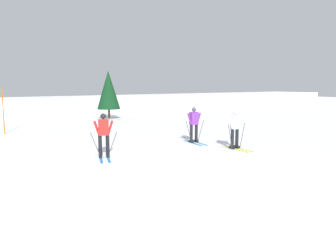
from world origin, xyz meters
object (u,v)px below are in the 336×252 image
(conifer_far_left, at_px, (108,90))
(skier_white, at_px, (235,128))
(skier_purple, at_px, (194,124))
(trail_marker_pole, at_px, (3,111))
(skier_red, at_px, (104,134))

(conifer_far_left, bearing_deg, skier_white, -92.00)
(conifer_far_left, bearing_deg, skier_purple, -94.87)
(trail_marker_pole, bearing_deg, skier_red, -75.63)
(skier_white, height_order, trail_marker_pole, trail_marker_pole)
(skier_white, xyz_separation_m, conifer_far_left, (0.50, 14.37, 1.38))
(conifer_far_left, bearing_deg, skier_red, -114.69)
(skier_white, bearing_deg, skier_purple, 104.00)
(skier_purple, bearing_deg, skier_white, -76.00)
(skier_purple, height_order, skier_white, same)
(skier_red, relative_size, conifer_far_left, 0.45)
(skier_white, xyz_separation_m, trail_marker_pole, (-7.64, 10.35, 0.37))
(skier_red, relative_size, skier_white, 1.00)
(skier_purple, height_order, skier_red, same)
(skier_red, xyz_separation_m, trail_marker_pole, (-2.25, 8.79, 0.37))
(skier_white, distance_m, trail_marker_pole, 12.87)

